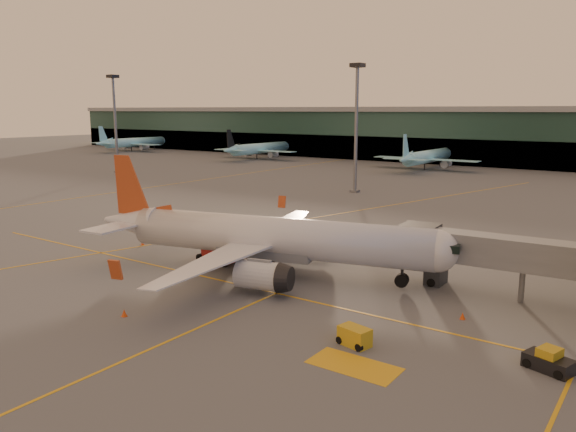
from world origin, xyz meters
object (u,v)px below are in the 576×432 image
Objects in this scene: main_airplane at (265,238)px; pushback_tug at (549,361)px; catering_truck at (217,239)px; gpu_cart at (354,337)px.

pushback_tug is (28.14, -6.62, -3.19)m from main_airplane.
pushback_tug is (35.41, -7.45, -1.96)m from catering_truck.
catering_truck is at bearing 166.57° from gpu_cart.
main_airplane reaches higher than catering_truck.
gpu_cart is at bearing -25.39° from catering_truck.
catering_truck is at bearing -174.35° from pushback_tug.
gpu_cart is 12.71m from pushback_tug.
main_airplane is at bearing 159.32° from gpu_cart.
gpu_cart is at bearing -145.30° from pushback_tug.
main_airplane reaches higher than gpu_cart.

